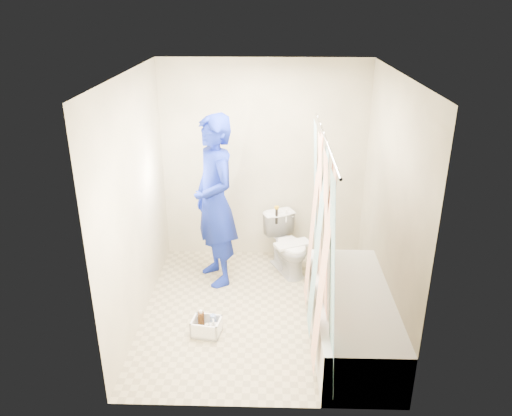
{
  "coord_description": "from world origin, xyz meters",
  "views": [
    {
      "loc": [
        0.08,
        -4.33,
        3.0
      ],
      "look_at": [
        -0.06,
        0.41,
        0.99
      ],
      "focal_mm": 35.0,
      "sensor_mm": 36.0,
      "label": 1
    }
  ],
  "objects_px": {
    "cleaning_caddy": "(207,327)",
    "toilet": "(288,245)",
    "plumber": "(215,202)",
    "bathtub": "(351,316)"
  },
  "relations": [
    {
      "from": "bathtub",
      "to": "plumber",
      "type": "distance_m",
      "value": 1.87
    },
    {
      "from": "toilet",
      "to": "cleaning_caddy",
      "type": "relative_size",
      "value": 2.22
    },
    {
      "from": "bathtub",
      "to": "plumber",
      "type": "relative_size",
      "value": 0.91
    },
    {
      "from": "toilet",
      "to": "plumber",
      "type": "relative_size",
      "value": 0.35
    },
    {
      "from": "toilet",
      "to": "cleaning_caddy",
      "type": "distance_m",
      "value": 1.51
    },
    {
      "from": "plumber",
      "to": "cleaning_caddy",
      "type": "bearing_deg",
      "value": -27.42
    },
    {
      "from": "cleaning_caddy",
      "to": "toilet",
      "type": "bearing_deg",
      "value": 66.64
    },
    {
      "from": "toilet",
      "to": "plumber",
      "type": "bearing_deg",
      "value": 169.61
    },
    {
      "from": "bathtub",
      "to": "plumber",
      "type": "bearing_deg",
      "value": 141.65
    },
    {
      "from": "toilet",
      "to": "plumber",
      "type": "distance_m",
      "value": 1.05
    }
  ]
}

